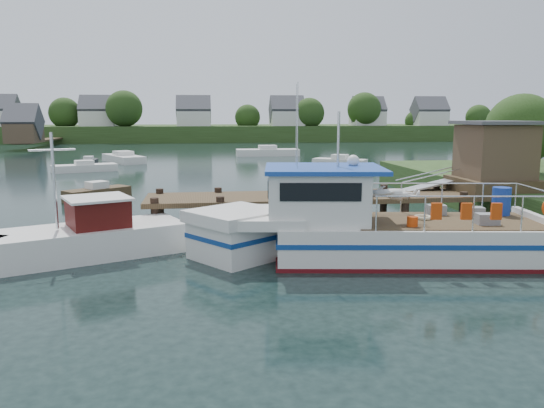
{
  "coord_description": "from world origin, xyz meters",
  "views": [
    {
      "loc": [
        -3.66,
        -21.65,
        4.68
      ],
      "look_at": [
        -1.0,
        -1.5,
        1.3
      ],
      "focal_mm": 35.0,
      "sensor_mm": 36.0,
      "label": 1
    }
  ],
  "objects": [
    {
      "name": "moored_far",
      "position": [
        4.08,
        41.0,
        0.47
      ],
      "size": [
        7.39,
        2.52,
        1.26
      ],
      "rotation": [
        0.0,
        0.0,
        0.26
      ],
      "color": "silver",
      "rests_on": "ground"
    },
    {
      "name": "moored_c",
      "position": [
        18.39,
        18.62,
        0.35
      ],
      "size": [
        6.15,
        2.49,
        0.95
      ],
      "rotation": [
        0.0,
        0.0,
        -0.1
      ],
      "color": "silver",
      "rests_on": "ground"
    },
    {
      "name": "moored_b",
      "position": [
        9.22,
        26.99,
        0.41
      ],
      "size": [
        5.08,
        4.16,
        1.1
      ],
      "rotation": [
        0.0,
        0.0,
        0.03
      ],
      "color": "silver",
      "rests_on": "ground"
    },
    {
      "name": "moored_d",
      "position": [
        -11.64,
        34.05,
        0.43
      ],
      "size": [
        5.17,
        7.12,
        1.16
      ],
      "rotation": [
        0.0,
        0.0,
        -0.05
      ],
      "color": "silver",
      "rests_on": "ground"
    },
    {
      "name": "ground_plane",
      "position": [
        0.0,
        0.0,
        0.0
      ],
      "size": [
        160.0,
        160.0,
        0.0
      ],
      "primitive_type": "plane",
      "color": "black"
    },
    {
      "name": "lobster_boat",
      "position": [
        1.48,
        -5.12,
        1.04
      ],
      "size": [
        11.94,
        4.84,
        5.74
      ],
      "rotation": [
        0.0,
        0.0,
        -0.14
      ],
      "color": "silver",
      "rests_on": "ground"
    },
    {
      "name": "moored_rowboat",
      "position": [
        -9.54,
        8.84,
        0.4
      ],
      "size": [
        3.56,
        3.39,
        1.07
      ],
      "rotation": [
        0.0,
        0.0,
        0.21
      ],
      "color": "#443420",
      "rests_on": "ground"
    },
    {
      "name": "dock",
      "position": [
        6.51,
        0.01,
        2.24
      ],
      "size": [
        16.6,
        3.0,
        4.78
      ],
      "color": "#443420",
      "rests_on": "ground"
    },
    {
      "name": "moored_a",
      "position": [
        -13.61,
        25.02,
        0.36
      ],
      "size": [
        5.54,
        3.55,
        0.97
      ],
      "rotation": [
        0.0,
        0.0,
        0.02
      ],
      "color": "silver",
      "rests_on": "ground"
    },
    {
      "name": "far_shore",
      "position": [
        0.01,
        82.37,
        2.1
      ],
      "size": [
        140.0,
        42.55,
        9.22
      ],
      "color": "#2E481E",
      "rests_on": "ground"
    },
    {
      "name": "moored_e",
      "position": [
        -14.28,
        30.16,
        0.35
      ],
      "size": [
        1.23,
        3.44,
        0.94
      ],
      "rotation": [
        0.0,
        0.0,
        0.19
      ],
      "color": "black",
      "rests_on": "ground"
    },
    {
      "name": "work_boat",
      "position": [
        -8.0,
        -3.81,
        0.66
      ],
      "size": [
        7.72,
        4.9,
        4.17
      ],
      "rotation": [
        0.0,
        0.0,
        0.41
      ],
      "color": "silver",
      "rests_on": "ground"
    }
  ]
}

